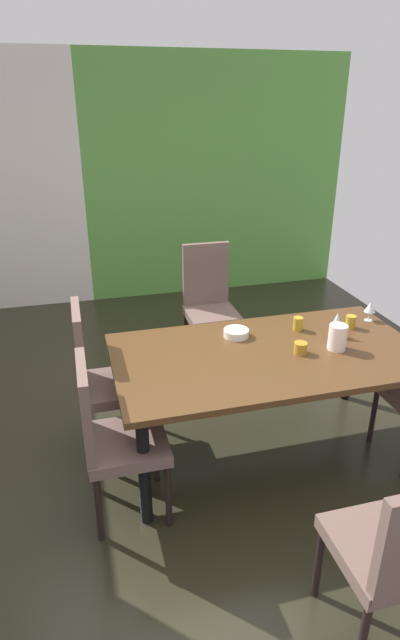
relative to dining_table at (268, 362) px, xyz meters
name	(u,v)px	position (x,y,z in m)	size (l,w,h in m)	color
ground_plane	(177,452)	(-0.58, 0.12, -0.69)	(5.45, 6.19, 0.02)	#29271A
garden_window_panel	(217,179)	(0.60, 3.17, 0.67)	(3.08, 0.10, 2.70)	#5A9F42
dining_table	(268,362)	(0.00, 0.00, 0.00)	(1.95, 1.06, 0.75)	#51331A
chair_head_near	(400,550)	(0.03, -1.37, -0.14)	(0.44, 0.44, 0.95)	brown
chair_left_far	(100,374)	(-1.04, 0.31, -0.11)	(0.45, 0.44, 1.05)	brown
chair_head_far	(209,300)	(0.00, 1.38, -0.10)	(0.44, 0.45, 1.06)	brown
chair_left_near	(111,433)	(-1.03, -0.31, -0.13)	(0.45, 0.44, 0.98)	brown
wine_glass_east	(337,320)	(0.52, 0.10, 0.20)	(0.06, 0.06, 0.17)	silver
wine_glass_near_shelf	(370,307)	(0.88, 0.27, 0.18)	(0.08, 0.08, 0.14)	silver
serving_bowl_rear	(236,333)	(-0.13, 0.27, 0.10)	(0.17, 0.17, 0.05)	white
cup_west	(351,322)	(0.69, 0.19, 0.12)	(0.07, 0.07, 0.09)	#B59123
cup_corner	(298,324)	(0.32, 0.26, 0.12)	(0.07, 0.07, 0.09)	#B28F24
cup_left	(300,348)	(0.19, -0.06, 0.11)	(0.08, 0.08, 0.07)	#AF8123
pitcher_right	(338,337)	(0.44, -0.07, 0.16)	(0.13, 0.12, 0.17)	white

